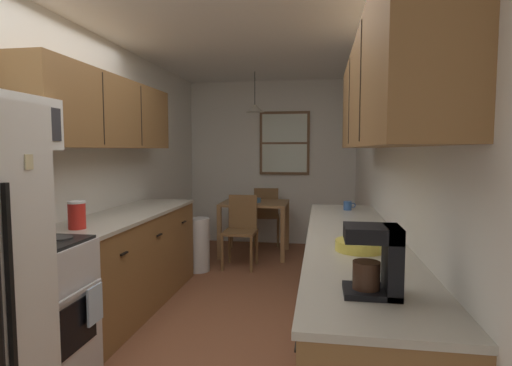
{
  "coord_description": "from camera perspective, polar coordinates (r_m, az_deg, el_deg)",
  "views": [
    {
      "loc": [
        0.77,
        -2.75,
        1.48
      ],
      "look_at": [
        0.13,
        1.23,
        1.15
      ],
      "focal_mm": 28.49,
      "sensor_mm": 36.0,
      "label": 1
    }
  ],
  "objects": [
    {
      "name": "dining_chair_near",
      "position": [
        5.19,
        -2.1,
        -6.22
      ],
      "size": [
        0.41,
        0.41,
        0.9
      ],
      "color": "brown",
      "rests_on": "ground"
    },
    {
      "name": "counter_right",
      "position": [
        2.99,
        13.4,
        -15.58
      ],
      "size": [
        0.64,
        3.09,
        0.9
      ],
      "color": "brown",
      "rests_on": "ground"
    },
    {
      "name": "ground_plane",
      "position": [
        4.1,
        -2.46,
        -16.48
      ],
      "size": [
        12.0,
        12.0,
        0.0
      ],
      "primitive_type": "plane",
      "color": "brown"
    },
    {
      "name": "coffee_maker",
      "position": [
        1.72,
        16.88,
        -10.15
      ],
      "size": [
        0.22,
        0.18,
        0.28
      ],
      "color": "black",
      "rests_on": "counter_right"
    },
    {
      "name": "back_window",
      "position": [
        6.35,
        4.02,
        5.6
      ],
      "size": [
        0.78,
        0.05,
        0.98
      ],
      "color": "brown"
    },
    {
      "name": "wall_back",
      "position": [
        6.45,
        2.22,
        2.85
      ],
      "size": [
        4.4,
        0.1,
        2.55
      ],
      "primitive_type": "cube",
      "color": "white",
      "rests_on": "ground"
    },
    {
      "name": "wall_right",
      "position": [
        3.8,
        17.85,
        1.34
      ],
      "size": [
        0.1,
        9.0,
        2.55
      ],
      "primitive_type": "cube",
      "color": "white",
      "rests_on": "ground"
    },
    {
      "name": "dish_towel",
      "position": [
        2.89,
        -21.68,
        -15.54
      ],
      "size": [
        0.02,
        0.16,
        0.24
      ],
      "primitive_type": "cube",
      "color": "silver"
    },
    {
      "name": "trash_bin",
      "position": [
        5.07,
        -8.13,
        -8.56
      ],
      "size": [
        0.28,
        0.28,
        0.65
      ],
      "primitive_type": "cylinder",
      "color": "silver",
      "rests_on": "ground"
    },
    {
      "name": "wall_left",
      "position": [
        4.31,
        -20.4,
        1.65
      ],
      "size": [
        0.1,
        9.0,
        2.55
      ],
      "primitive_type": "cube",
      "color": "white",
      "rests_on": "ground"
    },
    {
      "name": "dining_table",
      "position": [
        5.72,
        -0.16,
        -3.91
      ],
      "size": [
        0.91,
        0.76,
        0.75
      ],
      "color": "olive",
      "rests_on": "ground"
    },
    {
      "name": "ceiling_slab",
      "position": [
        3.98,
        -2.6,
        20.83
      ],
      "size": [
        4.4,
        9.0,
        0.08
      ],
      "primitive_type": "cube",
      "color": "white"
    },
    {
      "name": "pendant_light",
      "position": [
        5.69,
        -0.17,
        10.46
      ],
      "size": [
        0.26,
        0.26,
        0.55
      ],
      "color": "black"
    },
    {
      "name": "microwave_over_range",
      "position": [
        2.88,
        -32.01,
        7.2
      ],
      "size": [
        0.39,
        0.61,
        0.33
      ],
      "color": "white"
    },
    {
      "name": "fruit_bowl",
      "position": [
        2.44,
        14.36,
        -8.35
      ],
      "size": [
        0.28,
        0.28,
        0.09
      ],
      "color": "#E5D14C",
      "rests_on": "counter_right"
    },
    {
      "name": "mug_by_coffeemaker",
      "position": [
        4.03,
        12.77,
        -3.12
      ],
      "size": [
        0.12,
        0.08,
        0.09
      ],
      "color": "#335999",
      "rests_on": "counter_right"
    },
    {
      "name": "table_serving_bowl",
      "position": [
        5.65,
        -0.19,
        -2.44
      ],
      "size": [
        0.17,
        0.17,
        0.06
      ],
      "primitive_type": "cylinder",
      "color": "#4C7299",
      "rests_on": "dining_table"
    },
    {
      "name": "storage_canister",
      "position": [
        3.27,
        -23.85,
        -4.12
      ],
      "size": [
        0.13,
        0.13,
        0.21
      ],
      "color": "red",
      "rests_on": "counter_left"
    },
    {
      "name": "upper_cabinets_right",
      "position": [
        2.8,
        16.96,
        12.09
      ],
      "size": [
        0.33,
        2.77,
        0.71
      ],
      "color": "brown"
    },
    {
      "name": "dining_chair_far",
      "position": [
        6.31,
        1.46,
        -4.26
      ],
      "size": [
        0.44,
        0.44,
        0.9
      ],
      "color": "brown",
      "rests_on": "ground"
    },
    {
      "name": "upper_cabinets_left",
      "position": [
        3.95,
        -20.13,
        9.23
      ],
      "size": [
        0.33,
        2.14,
        0.63
      ],
      "color": "brown"
    },
    {
      "name": "stove_range",
      "position": [
        2.98,
        -29.28,
        -15.77
      ],
      "size": [
        0.66,
        0.59,
        1.1
      ],
      "color": "silver",
      "rests_on": "ground"
    },
    {
      "name": "counter_left",
      "position": [
        4.05,
        -17.47,
        -10.27
      ],
      "size": [
        0.64,
        2.06,
        0.9
      ],
      "color": "brown",
      "rests_on": "ground"
    }
  ]
}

